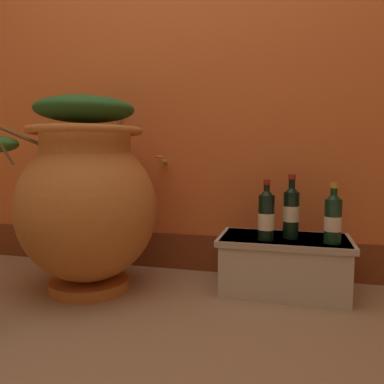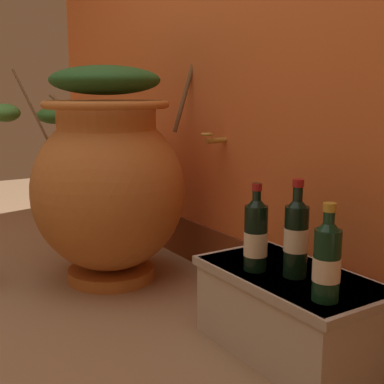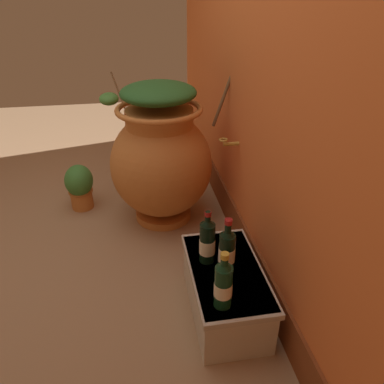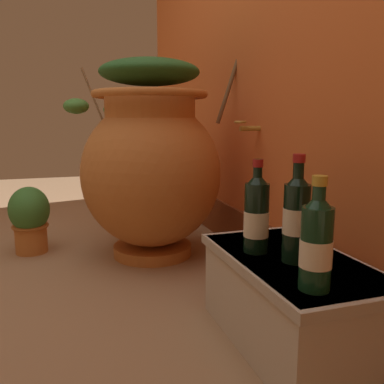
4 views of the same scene
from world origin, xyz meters
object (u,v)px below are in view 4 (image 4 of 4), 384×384
at_px(terracotta_urn, 151,162).
at_px(wine_bottle_left, 257,213).
at_px(wine_bottle_middle, 316,241).
at_px(potted_shrub, 30,217).
at_px(wine_bottle_right, 296,215).

distance_m(terracotta_urn, wine_bottle_left, 0.90).
height_order(terracotta_urn, wine_bottle_middle, terracotta_urn).
bearing_deg(potted_shrub, terracotta_urn, 69.67).
distance_m(wine_bottle_left, potted_shrub, 1.35).
height_order(wine_bottle_right, potted_shrub, wine_bottle_right).
xyz_separation_m(wine_bottle_left, potted_shrub, (-1.11, -0.74, -0.22)).
bearing_deg(wine_bottle_right, potted_shrub, -146.52).
bearing_deg(terracotta_urn, wine_bottle_middle, 6.97).
distance_m(wine_bottle_left, wine_bottle_middle, 0.31).
bearing_deg(potted_shrub, wine_bottle_right, 33.48).
bearing_deg(wine_bottle_left, potted_shrub, -146.24).
xyz_separation_m(wine_bottle_middle, potted_shrub, (-1.42, -0.75, -0.22)).
xyz_separation_m(wine_bottle_middle, wine_bottle_right, (-0.19, 0.06, 0.02)).
bearing_deg(wine_bottle_middle, wine_bottle_right, 161.77).
bearing_deg(wine_bottle_middle, terracotta_urn, -173.03).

